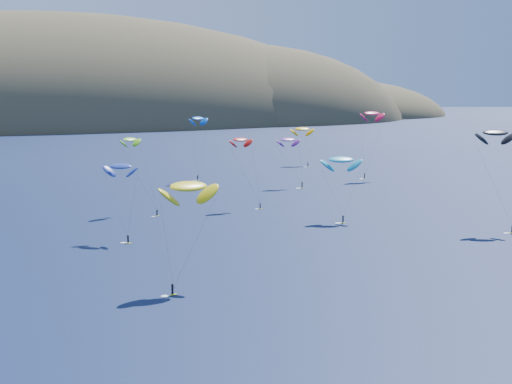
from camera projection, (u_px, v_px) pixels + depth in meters
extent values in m
plane|color=black|center=(438.00, 357.00, 88.97)|extent=(2800.00, 2800.00, 0.00)
ellipsoid|color=#3D3526|center=(59.00, 137.00, 611.18)|extent=(600.00, 300.00, 210.00)
ellipsoid|color=#3D3526|center=(241.00, 130.00, 651.83)|extent=(320.00, 220.00, 156.00)
ellipsoid|color=#3D3526|center=(336.00, 121.00, 732.40)|extent=(240.00, 180.00, 84.00)
cube|color=yellow|center=(173.00, 295.00, 114.82)|extent=(1.56, 0.69, 0.08)
cylinder|color=black|center=(172.00, 289.00, 114.68)|extent=(0.35, 0.35, 1.61)
sphere|color=#8C6047|center=(172.00, 284.00, 114.54)|extent=(0.27, 0.27, 0.27)
ellipsoid|color=yellow|center=(188.00, 186.00, 119.95)|extent=(11.13, 6.59, 5.83)
cube|color=yellow|center=(157.00, 216.00, 182.59)|extent=(1.37, 0.99, 0.07)
cylinder|color=black|center=(157.00, 213.00, 182.46)|extent=(0.32, 0.32, 1.45)
sphere|color=#8C6047|center=(157.00, 210.00, 182.33)|extent=(0.24, 0.24, 0.24)
ellipsoid|color=#7EDB24|center=(130.00, 139.00, 187.86)|extent=(7.27, 5.87, 3.69)
cube|color=yellow|center=(198.00, 180.00, 249.64)|extent=(1.49, 1.04, 0.08)
cylinder|color=black|center=(198.00, 178.00, 249.50)|extent=(0.34, 0.34, 1.55)
sphere|color=#8C6047|center=(198.00, 175.00, 249.36)|extent=(0.26, 0.26, 0.26)
ellipsoid|color=#034ABA|center=(198.00, 118.00, 249.60)|extent=(9.23, 7.27, 4.67)
cube|color=yellow|center=(343.00, 223.00, 173.43)|extent=(1.59, 0.89, 0.08)
cylinder|color=black|center=(343.00, 219.00, 173.29)|extent=(0.36, 0.36, 1.64)
sphere|color=#8C6047|center=(343.00, 215.00, 173.14)|extent=(0.27, 0.27, 0.27)
ellipsoid|color=#188EB3|center=(341.00, 160.00, 177.28)|extent=(10.77, 7.37, 5.49)
cube|color=yellow|center=(302.00, 188.00, 230.97)|extent=(1.63, 0.57, 0.09)
cylinder|color=black|center=(302.00, 185.00, 230.82)|extent=(0.38, 0.38, 1.71)
sphere|color=#8C6047|center=(302.00, 182.00, 230.67)|extent=(0.29, 0.29, 0.29)
ellipsoid|color=#6F2288|center=(288.00, 140.00, 233.61)|extent=(8.20, 4.23, 4.45)
cube|color=yellow|center=(512.00, 233.00, 161.85)|extent=(1.54, 0.99, 0.08)
cylinder|color=black|center=(512.00, 229.00, 161.71)|extent=(0.35, 0.35, 1.59)
sphere|color=#8C6047|center=(512.00, 225.00, 161.57)|extent=(0.27, 0.27, 0.27)
ellipsoid|color=black|center=(495.00, 133.00, 166.44)|extent=(10.15, 7.59, 5.13)
cube|color=yellow|center=(365.00, 179.00, 253.50)|extent=(1.55, 0.52, 0.08)
cylinder|color=black|center=(365.00, 176.00, 253.36)|extent=(0.36, 0.36, 1.64)
sphere|color=#8C6047|center=(365.00, 173.00, 253.21)|extent=(0.28, 0.28, 0.28)
ellipsoid|color=#CA1541|center=(372.00, 113.00, 253.57)|extent=(10.03, 5.04, 5.48)
cube|color=yellow|center=(260.00, 209.00, 193.25)|extent=(1.30, 0.58, 0.07)
cylinder|color=black|center=(260.00, 206.00, 193.13)|extent=(0.30, 0.30, 1.35)
sphere|color=#8C6047|center=(260.00, 203.00, 193.02)|extent=(0.23, 0.23, 0.23)
ellipsoid|color=red|center=(241.00, 140.00, 194.63)|extent=(7.52, 4.47, 3.94)
cube|color=yellow|center=(128.00, 243.00, 151.87)|extent=(1.36, 1.17, 0.08)
cylinder|color=black|center=(128.00, 239.00, 151.74)|extent=(0.33, 0.33, 1.50)
sphere|color=#8C6047|center=(128.00, 235.00, 151.60)|extent=(0.25, 0.25, 0.25)
ellipsoid|color=navy|center=(121.00, 166.00, 155.65)|extent=(8.42, 7.60, 4.36)
cube|color=yellow|center=(308.00, 167.00, 288.98)|extent=(1.58, 0.74, 0.08)
cylinder|color=black|center=(308.00, 165.00, 288.84)|extent=(0.36, 0.36, 1.63)
sphere|color=#8C6047|center=(308.00, 162.00, 288.69)|extent=(0.27, 0.27, 0.27)
ellipsoid|color=#E5A600|center=(302.00, 129.00, 295.84)|extent=(10.43, 6.40, 5.42)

